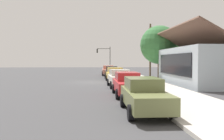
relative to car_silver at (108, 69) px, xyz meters
name	(u,v)px	position (x,y,z in m)	size (l,w,h in m)	color
ground_plane	(90,82)	(18.10, -2.88, -0.82)	(120.00, 120.00, 0.00)	#424244
sidewalk_curb	(141,81)	(18.10, 2.72, -0.74)	(60.00, 4.20, 0.16)	beige
car_silver	(108,69)	(0.00, 0.00, 0.00)	(4.93, 2.14, 1.59)	silver
car_coral	(108,70)	(5.49, -0.22, 0.00)	(4.66, 2.11, 1.59)	#EA8C75
car_charcoal	(112,72)	(10.92, -0.03, 0.00)	(4.92, 2.13, 1.59)	#2D3035
car_mustard	(115,74)	(16.99, -0.05, 0.00)	(4.41, 2.14, 1.59)	gold
car_ivory	(120,78)	(22.85, -0.13, 0.00)	(4.64, 2.21, 1.59)	silver
car_cherry	(128,84)	(28.41, -0.17, 0.00)	(4.74, 1.92, 1.59)	red
car_olive	(144,95)	(33.85, -0.13, 0.00)	(4.73, 1.96, 1.59)	olive
storefront_building	(209,65)	(21.17, 9.10, 1.17)	(12.03, 7.65, 5.77)	#ADBCC6
shade_tree	(159,45)	(13.09, 6.16, 3.65)	(5.10, 5.10, 7.03)	brown
traffic_light_main	(105,55)	(-4.47, -0.34, 2.67)	(0.37, 2.79, 5.20)	#383833
utility_pole_wooden	(150,50)	(11.35, 5.32, 3.11)	(1.80, 0.24, 7.50)	brown
fire_hydrant_red	(132,80)	(20.76, 1.32, -0.32)	(0.22, 0.22, 0.71)	red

